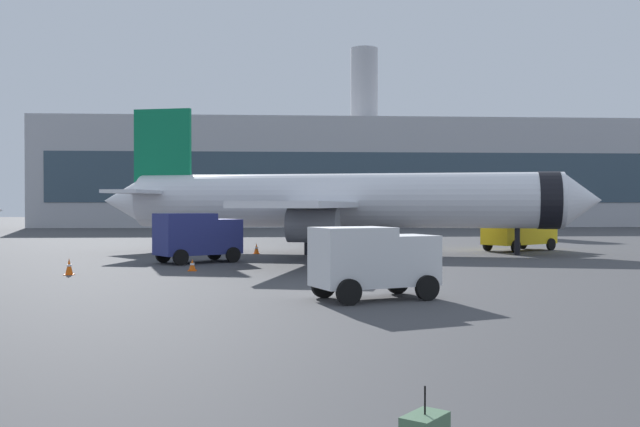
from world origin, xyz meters
TOP-DOWN VIEW (x-y plane):
  - airplane_at_gate at (4.31, 45.82)m, footprint 35.35×32.19m
  - service_truck at (-4.75, 37.67)m, footprint 5.22×4.47m
  - fuel_truck at (17.80, 47.16)m, footprint 6.32×5.35m
  - cargo_van at (3.31, 21.01)m, footprint 4.82×3.54m
  - safety_cone_near at (-10.12, 30.72)m, footprint 0.44×0.44m
  - safety_cone_mid at (-1.48, 45.08)m, footprint 0.44×0.44m
  - safety_cone_far at (-4.43, 32.46)m, footprint 0.44×0.44m
  - terminal_building at (17.72, 110.10)m, footprint 108.61×17.52m

SIDE VIEW (x-z plane):
  - safety_cone_far at x=-4.43m, z-range -0.01..0.60m
  - safety_cone_mid at x=-1.48m, z-range -0.01..0.72m
  - safety_cone_near at x=-10.12m, z-range -0.01..0.81m
  - cargo_van at x=3.31m, z-range 0.15..2.75m
  - service_truck at x=-4.75m, z-range 0.16..3.05m
  - fuel_truck at x=17.80m, z-range 0.17..3.37m
  - airplane_at_gate at x=4.31m, z-range -1.59..8.91m
  - terminal_building at x=17.72m, z-range -5.90..22.83m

